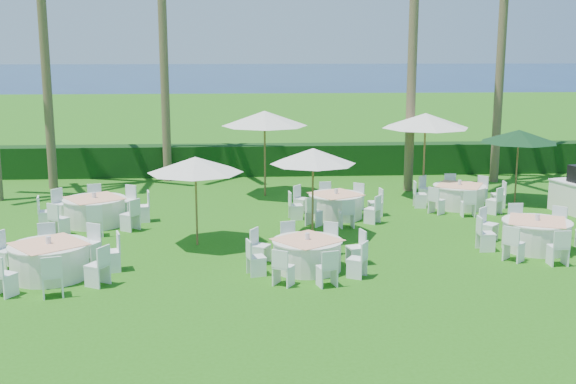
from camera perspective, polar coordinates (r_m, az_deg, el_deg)
The scene contains 17 objects.
ground at distance 17.08m, azimuth 3.42°, elevation -5.75°, with size 120.00×120.00×0.00m, color #225F10.
hedge at distance 28.61m, azimuth 0.51°, elevation 2.59°, with size 34.00×1.00×1.20m, color black.
ocean at distance 118.30m, azimuth -2.67°, elevation 9.15°, with size 260.00×260.00×0.00m, color #071946.
banquet_table_a at distance 16.89m, azimuth -18.31°, elevation -5.09°, with size 3.05×3.05×0.93m.
banquet_table_b at distance 16.59m, azimuth 1.53°, elevation -4.90°, with size 2.81×2.81×0.87m.
banquet_table_c at distance 19.21m, azimuth 19.02°, elevation -3.17°, with size 2.99×2.99×0.91m.
banquet_table_d at distance 21.40m, azimuth -15.01°, elevation -1.42°, with size 3.11×3.11×0.94m.
banquet_table_e at distance 21.56m, azimuth 3.81°, elevation -1.03°, with size 2.86×2.86×0.87m.
banquet_table_f at distance 23.48m, azimuth 13.37°, elevation -0.27°, with size 2.88×2.88×0.88m.
umbrella_a at distance 18.37m, azimuth -7.33°, elevation 2.15°, with size 2.44×2.44×2.30m.
umbrella_b at distance 19.05m, azimuth 1.99°, elevation 2.85°, with size 2.29×2.29×2.40m.
umbrella_c at distance 24.30m, azimuth -1.86°, elevation 5.84°, with size 2.89×2.89×2.90m.
umbrella_d at distance 24.48m, azimuth 10.82°, elevation 5.56°, with size 2.92×2.92×2.84m.
umbrella_green at distance 24.47m, azimuth 17.78°, elevation 4.22°, with size 2.50×2.50×2.38m.
palm_a at distance 26.82m, azimuth -18.78°, elevation 12.06°, with size 4.16×4.40×10.21m.
palm_b at distance 27.33m, azimuth -9.82°, elevation 11.35°, with size 4.41×4.07×9.16m.
palm_d at distance 27.86m, azimuth 16.47°, elevation 10.35°, with size 4.30×4.34×8.49m.
Camera 1 is at (-2.04, -16.18, 5.09)m, focal length 45.00 mm.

